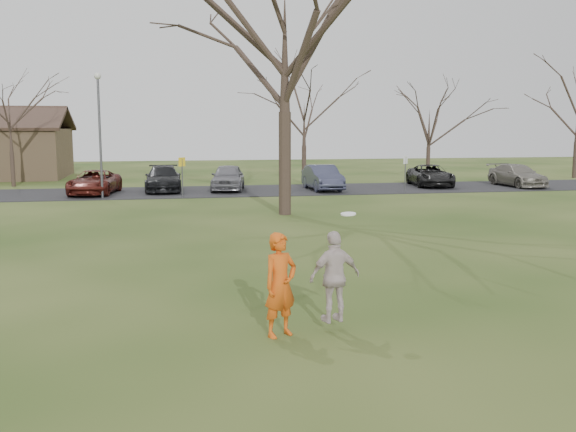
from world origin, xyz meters
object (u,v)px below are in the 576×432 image
at_px(lamp_post, 99,120).
at_px(car_6, 430,175).
at_px(car_2, 94,182).
at_px(car_3, 163,179).
at_px(car_4, 228,177).
at_px(car_7, 517,175).
at_px(player_defender, 280,285).
at_px(car_5, 323,178).
at_px(big_tree, 285,41).
at_px(catching_play, 335,276).

bearing_deg(lamp_post, car_6, 9.10).
height_order(car_2, car_6, car_6).
xyz_separation_m(car_2, car_3, (3.61, 1.04, 0.06)).
bearing_deg(car_4, car_2, -164.19).
height_order(car_3, car_4, car_4).
bearing_deg(lamp_post, car_2, 106.31).
bearing_deg(car_7, player_defender, -130.43).
bearing_deg(car_3, player_defender, -85.05).
height_order(car_4, car_6, car_4).
xyz_separation_m(player_defender, car_2, (-5.66, 24.60, -0.22)).
bearing_deg(car_5, big_tree, -114.30).
height_order(car_3, car_7, car_3).
relative_size(catching_play, lamp_post, 0.31).
xyz_separation_m(car_2, catching_play, (6.64, -24.53, 0.31)).
relative_size(car_2, car_3, 0.96).
relative_size(car_2, lamp_post, 0.73).
bearing_deg(car_3, catching_play, -82.86).
height_order(car_7, lamp_post, lamp_post).
relative_size(car_3, lamp_post, 0.77).
distance_m(car_2, catching_play, 25.41).
height_order(car_4, catching_play, catching_play).
xyz_separation_m(car_4, car_5, (5.33, -0.87, -0.03)).
relative_size(car_6, car_7, 1.03).
height_order(player_defender, lamp_post, lamp_post).
xyz_separation_m(car_5, car_7, (12.20, 0.02, -0.05)).
bearing_deg(car_3, car_6, 0.44).
xyz_separation_m(car_3, car_6, (16.00, 0.01, -0.05)).
xyz_separation_m(player_defender, big_tree, (2.93, 15.10, 6.10)).
bearing_deg(car_4, car_3, -174.35).
distance_m(car_5, big_tree, 11.98).
xyz_separation_m(player_defender, car_7, (19.10, 24.54, -0.20)).
bearing_deg(car_6, big_tree, -126.95).
distance_m(car_7, catching_play, 30.45).
distance_m(car_4, car_7, 17.55).
height_order(car_6, big_tree, big_tree).
bearing_deg(big_tree, car_3, 115.25).
bearing_deg(car_4, catching_play, -81.74).
distance_m(player_defender, lamp_post, 23.37).
relative_size(car_4, catching_play, 2.27).
xyz_separation_m(car_3, car_7, (21.15, -1.10, -0.04)).
distance_m(car_6, car_7, 5.27).
relative_size(car_3, car_7, 1.06).
bearing_deg(big_tree, car_4, 97.51).
bearing_deg(car_2, player_defender, -68.88).
xyz_separation_m(car_5, catching_play, (-5.92, -24.45, 0.24)).
bearing_deg(car_6, car_7, -2.86).
xyz_separation_m(car_6, catching_play, (-12.97, -25.58, 0.30)).
bearing_deg(big_tree, car_6, 43.73).
height_order(player_defender, car_6, player_defender).
distance_m(player_defender, car_4, 25.44).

